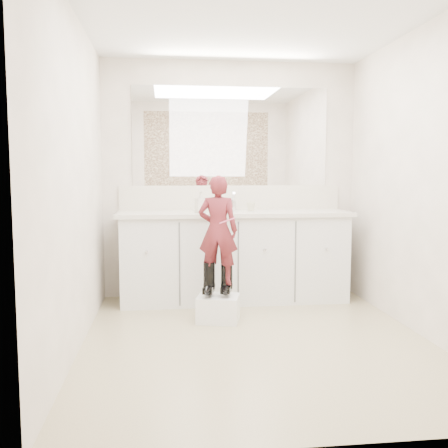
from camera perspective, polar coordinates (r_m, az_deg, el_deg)
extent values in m
plane|color=#92815F|center=(3.90, 3.71, -13.12)|extent=(3.00, 3.00, 0.00)
plane|color=white|center=(3.86, 3.96, 22.92)|extent=(3.00, 3.00, 0.00)
plane|color=#C0B4A4|center=(5.17, 0.77, 5.09)|extent=(2.60, 0.00, 2.60)
plane|color=#C0B4A4|center=(2.23, 10.92, 4.14)|extent=(2.60, 0.00, 2.60)
plane|color=#C0B4A4|center=(3.68, -16.57, 4.59)|extent=(0.00, 3.00, 3.00)
plane|color=#C0B4A4|center=(4.13, 21.92, 4.51)|extent=(0.00, 3.00, 3.00)
cube|color=silver|center=(4.97, 1.17, -3.92)|extent=(2.20, 0.55, 0.85)
cube|color=beige|center=(4.90, 1.21, 1.19)|extent=(2.28, 0.58, 0.04)
cube|color=beige|center=(5.16, 0.79, 3.03)|extent=(2.28, 0.03, 0.25)
cube|color=white|center=(5.17, 0.79, 9.97)|extent=(2.00, 0.02, 1.00)
cube|color=#472819|center=(2.27, 11.07, 15.56)|extent=(2.00, 0.01, 1.20)
cylinder|color=silver|center=(5.06, 0.95, 2.12)|extent=(0.08, 0.08, 0.10)
imported|color=beige|center=(5.01, 3.11, 2.00)|extent=(0.11, 0.11, 0.09)
imported|color=beige|center=(4.79, -2.69, 2.54)|extent=(0.12, 0.12, 0.20)
cube|color=white|center=(4.33, -0.66, -9.63)|extent=(0.41, 0.36, 0.22)
imported|color=#A33237|center=(4.22, -0.70, -0.70)|extent=(0.38, 0.30, 0.93)
cylinder|color=#D4527A|center=(4.14, 0.38, 0.38)|extent=(0.13, 0.04, 0.06)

